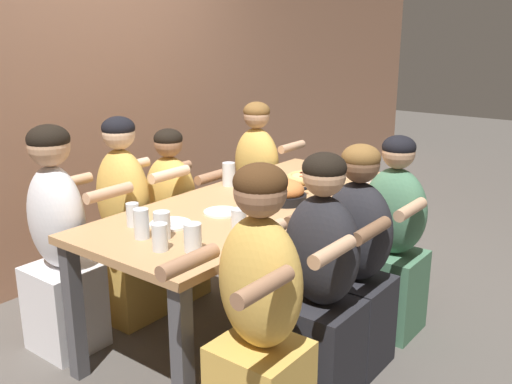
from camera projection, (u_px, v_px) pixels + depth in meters
The scene contains 25 objects.
ground_plane at pixel (256, 321), 3.36m from camera, with size 18.00×18.00×0.00m, color #514C47.
restaurant_back_panel at pixel (84, 38), 3.76m from camera, with size 10.00×0.06×3.20m, color #9E7056.
dining_table at pixel (256, 215), 3.18m from camera, with size 2.05×0.85×0.74m.
pizza_board_main at pixel (307, 179), 3.49m from camera, with size 0.28×0.28×0.06m.
skillet_bowl at pixel (286, 193), 3.11m from camera, with size 0.33×0.23×0.13m.
empty_plate_a at pixel (170, 224), 2.76m from camera, with size 0.20×0.20×0.02m.
empty_plate_b at pixel (338, 173), 3.73m from camera, with size 0.22×0.22×0.02m.
empty_plate_c at pixel (222, 212), 2.94m from camera, with size 0.19×0.19×0.02m.
drinking_glass_a at pixel (142, 225), 2.57m from camera, with size 0.07×0.07×0.14m.
drinking_glass_b at pixel (257, 174), 3.48m from camera, with size 0.07×0.07×0.12m.
drinking_glass_c at pixel (229, 176), 3.44m from camera, with size 0.08×0.08×0.14m.
drinking_glass_d at pixel (367, 172), 3.53m from camera, with size 0.07×0.07×0.13m.
drinking_glass_e at pixel (239, 221), 2.66m from camera, with size 0.07×0.07×0.11m.
drinking_glass_f at pixel (162, 227), 2.57m from camera, with size 0.08×0.08×0.13m.
drinking_glass_g at pixel (133, 216), 2.74m from camera, with size 0.06×0.06×0.11m.
drinking_glass_h at pixel (160, 238), 2.43m from camera, with size 0.07×0.07×0.12m.
drinking_glass_i at pixel (193, 237), 2.42m from camera, with size 0.08×0.08×0.12m.
diner_far_left at pixel (60, 249), 2.95m from camera, with size 0.51×0.40×1.21m.
diner_far_center at pixel (172, 223), 3.58m from camera, with size 0.51×0.40×1.09m.
diner_far_right at pixel (257, 187), 4.24m from camera, with size 0.51×0.40×1.16m.
diner_near_left at pixel (259, 325), 2.21m from camera, with size 0.51×0.40×1.20m.
diner_near_midleft at pixel (320, 290), 2.56m from camera, with size 0.51×0.40×1.16m.
diner_far_midleft at pixel (126, 230), 3.28m from camera, with size 0.51×0.40×1.20m.
diner_near_midright at pixel (392, 246), 3.15m from camera, with size 0.51×0.40×1.12m.
diner_near_center at pixel (355, 269), 2.82m from camera, with size 0.51×0.40×1.15m.
Camera 1 is at (-2.40, -1.84, 1.66)m, focal length 40.00 mm.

